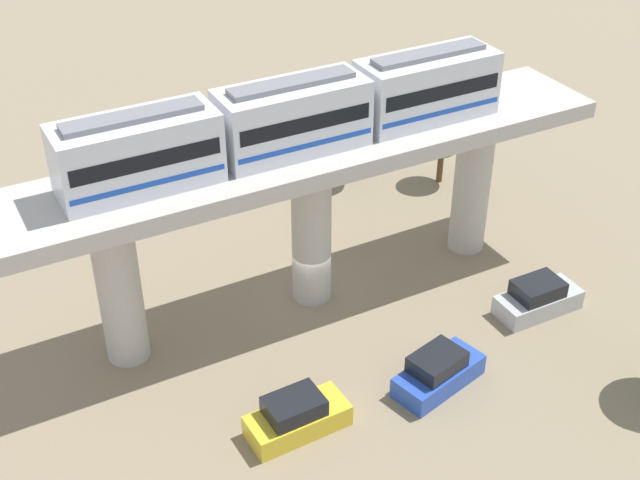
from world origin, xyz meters
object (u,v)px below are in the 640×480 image
object	(u,v)px
parked_car_blue	(438,372)
parked_car_silver	(538,298)
parked_car_yellow	(297,417)
train	(293,117)
tree_mid_lot	(349,127)
tree_near_viaduct	(443,138)

from	to	relation	value
parked_car_blue	parked_car_silver	bearing A→B (deg)	-88.32
parked_car_silver	parked_car_yellow	size ratio (longest dim) A/B	0.99
train	tree_mid_lot	bearing A→B (deg)	-41.63
parked_car_blue	parked_car_silver	world-z (taller)	same
parked_car_yellow	parked_car_blue	bearing A→B (deg)	-96.33
parked_car_blue	tree_mid_lot	distance (m)	18.64
tree_mid_lot	parked_car_yellow	bearing A→B (deg)	144.53
parked_car_blue	tree_near_viaduct	xyz separation A→B (m)	(14.82, -10.42, 2.15)
parked_car_yellow	tree_near_viaduct	size ratio (longest dim) A/B	1.03
train	tree_near_viaduct	xyz separation A→B (m)	(6.52, -13.08, -7.01)
parked_car_silver	parked_car_yellow	world-z (taller)	same
parked_car_yellow	tree_near_viaduct	xyz separation A→B (m)	(14.31, -17.00, 2.15)
parked_car_blue	parked_car_yellow	world-z (taller)	same
parked_car_silver	tree_mid_lot	distance (m)	15.87
parked_car_blue	tree_near_viaduct	bearing A→B (deg)	-49.16
train	parked_car_silver	distance (m)	14.86
parked_car_blue	tree_mid_lot	bearing A→B (deg)	-31.66
tree_mid_lot	parked_car_silver	bearing A→B (deg)	-173.93
parked_car_yellow	parked_car_silver	bearing A→B (deg)	-85.59
tree_near_viaduct	tree_mid_lot	xyz separation A→B (m)	(2.75, 4.85, 0.65)
tree_near_viaduct	tree_mid_lot	distance (m)	5.61
tree_near_viaduct	tree_mid_lot	world-z (taller)	tree_mid_lot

